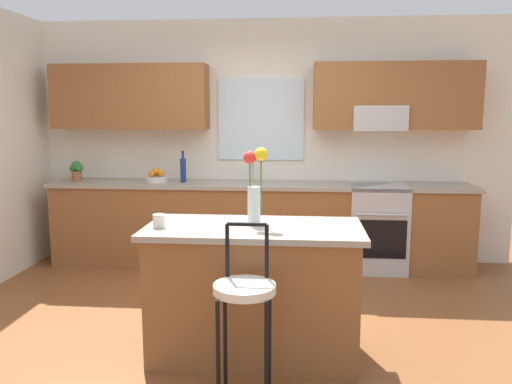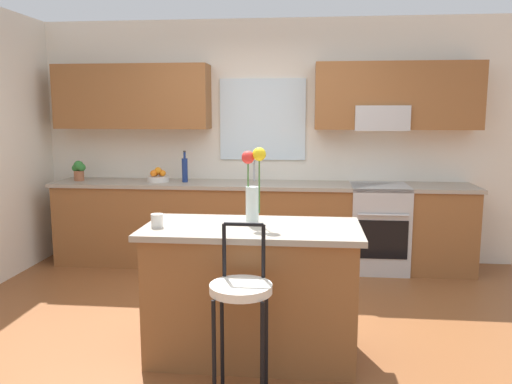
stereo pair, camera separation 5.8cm
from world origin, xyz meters
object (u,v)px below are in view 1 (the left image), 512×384
Objects in this scene: bar_stool_near at (245,296)px; fruit_bowl_oranges at (156,177)px; oven_range at (376,227)px; mug_ceramic at (159,221)px; kitchen_island at (254,291)px; bottle_olive_oil at (183,169)px; potted_plant_small at (76,170)px; flower_vase at (255,185)px.

bar_stool_near is 4.34× the size of fruit_bowl_oranges.
oven_range is 2.86m from mug_ceramic.
oven_range is 3.83× the size of fruit_bowl_oranges.
fruit_bowl_oranges is (-1.28, 2.13, 0.51)m from kitchen_island.
bottle_olive_oil is at bearing 114.63° from kitchen_island.
bottle_olive_oil is at bearing -0.68° from fruit_bowl_oranges.
bar_stool_near is (0.00, -0.58, 0.17)m from kitchen_island.
fruit_bowl_oranges is at bearing 0.24° from potted_plant_small.
fruit_bowl_oranges is 0.91m from potted_plant_small.
kitchen_island is 1.40× the size of bar_stool_near.
mug_ceramic is at bearing -165.70° from flower_vase.
flower_vase is 2.45m from fruit_bowl_oranges.
potted_plant_small is at bearing 136.63° from flower_vase.
bar_stool_near is 11.58× the size of mug_ceramic.
bar_stool_near is 3.50m from potted_plant_small.
kitchen_island is 2.78× the size of flower_vase.
potted_plant_small is at bearing 135.83° from kitchen_island.
mug_ceramic is at bearing -128.52° from oven_range.
potted_plant_small reaches higher than mug_ceramic.
bar_stool_near is at bearing -70.16° from bottle_olive_oil.
potted_plant_small is at bearing 125.05° from mug_ceramic.
mug_ceramic is at bearing -54.95° from potted_plant_small.
kitchen_island is 6.52× the size of potted_plant_small.
flower_vase is at bearing -43.37° from potted_plant_small.
oven_range is at bearing 51.48° from mug_ceramic.
fruit_bowl_oranges is at bearing 121.71° from flower_vase.
kitchen_island is 3.11m from potted_plant_small.
bottle_olive_oil is (-0.98, 2.07, -0.13)m from flower_vase.
potted_plant_small is (-3.32, 0.02, 0.58)m from oven_range.
oven_range is 0.88× the size of bar_stool_near.
bottle_olive_oil is at bearing 98.90° from mug_ceramic.
oven_range is 2.39m from kitchen_island.
flower_vase is 2.29m from bottle_olive_oil.
flower_vase is 2.35× the size of potted_plant_small.
potted_plant_small reaches higher than bar_stool_near.
flower_vase is 0.69m from mug_ceramic.
kitchen_island is 2.54m from fruit_bowl_oranges.
fruit_bowl_oranges is (-1.28, 2.07, -0.21)m from flower_vase.
mug_ceramic is at bearing -170.78° from kitchen_island.
potted_plant_small reaches higher than kitchen_island.
bar_stool_near is 2.91m from bottle_olive_oil.
potted_plant_small is (-1.56, 2.23, 0.08)m from mug_ceramic.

